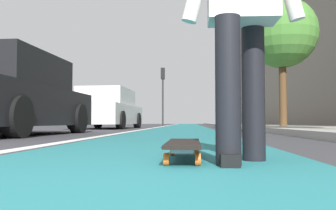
{
  "coord_description": "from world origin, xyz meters",
  "views": [
    {
      "loc": [
        -0.75,
        -0.28,
        0.24
      ],
      "look_at": [
        11.02,
        0.42,
        0.8
      ],
      "focal_mm": 38.73,
      "sensor_mm": 36.0,
      "label": 1
    }
  ],
  "objects_px": {
    "parked_car_near": "(10,97)",
    "street_tree_mid": "(282,34)",
    "parked_car_mid": "(108,110)",
    "skateboard": "(183,145)",
    "traffic_light": "(163,85)",
    "skater_person": "(242,2)",
    "pedestrian_distant": "(250,108)"
  },
  "relations": [
    {
      "from": "parked_car_near",
      "to": "street_tree_mid",
      "type": "relative_size",
      "value": 1.01
    },
    {
      "from": "skater_person",
      "to": "traffic_light",
      "type": "xyz_separation_m",
      "value": [
        23.21,
        2.19,
        1.88
      ]
    },
    {
      "from": "skater_person",
      "to": "pedestrian_distant",
      "type": "relative_size",
      "value": 1.11
    },
    {
      "from": "skateboard",
      "to": "skater_person",
      "type": "distance_m",
      "value": 0.92
    },
    {
      "from": "pedestrian_distant",
      "to": "parked_car_near",
      "type": "bearing_deg",
      "value": 148.58
    },
    {
      "from": "skater_person",
      "to": "parked_car_mid",
      "type": "bearing_deg",
      "value": 16.62
    },
    {
      "from": "skateboard",
      "to": "parked_car_mid",
      "type": "bearing_deg",
      "value": 15.18
    },
    {
      "from": "street_tree_mid",
      "to": "pedestrian_distant",
      "type": "xyz_separation_m",
      "value": [
        4.84,
        0.2,
        -2.16
      ]
    },
    {
      "from": "parked_car_near",
      "to": "street_tree_mid",
      "type": "xyz_separation_m",
      "value": [
        4.95,
        -6.17,
        2.3
      ]
    },
    {
      "from": "parked_car_mid",
      "to": "street_tree_mid",
      "type": "relative_size",
      "value": 1.13
    },
    {
      "from": "street_tree_mid",
      "to": "parked_car_mid",
      "type": "bearing_deg",
      "value": 71.81
    },
    {
      "from": "parked_car_near",
      "to": "parked_car_mid",
      "type": "bearing_deg",
      "value": -2.01
    },
    {
      "from": "skateboard",
      "to": "skater_person",
      "type": "height_order",
      "value": "skater_person"
    },
    {
      "from": "skateboard",
      "to": "skater_person",
      "type": "xyz_separation_m",
      "value": [
        -0.15,
        -0.35,
        0.84
      ]
    },
    {
      "from": "traffic_light",
      "to": "pedestrian_distant",
      "type": "height_order",
      "value": "traffic_light"
    },
    {
      "from": "skateboard",
      "to": "traffic_light",
      "type": "distance_m",
      "value": 23.3
    },
    {
      "from": "skateboard",
      "to": "parked_car_mid",
      "type": "distance_m",
      "value": 11.48
    },
    {
      "from": "parked_car_near",
      "to": "parked_car_mid",
      "type": "relative_size",
      "value": 0.89
    },
    {
      "from": "street_tree_mid",
      "to": "skateboard",
      "type": "bearing_deg",
      "value": 162.19
    },
    {
      "from": "skater_person",
      "to": "parked_car_near",
      "type": "bearing_deg",
      "value": 39.75
    },
    {
      "from": "skateboard",
      "to": "parked_car_mid",
      "type": "xyz_separation_m",
      "value": [
        11.07,
        3.0,
        0.6
      ]
    },
    {
      "from": "parked_car_mid",
      "to": "street_tree_mid",
      "type": "distance_m",
      "value": 6.66
    },
    {
      "from": "pedestrian_distant",
      "to": "street_tree_mid",
      "type": "bearing_deg",
      "value": -177.68
    },
    {
      "from": "pedestrian_distant",
      "to": "parked_car_mid",
      "type": "bearing_deg",
      "value": 116.73
    },
    {
      "from": "skateboard",
      "to": "parked_car_mid",
      "type": "height_order",
      "value": "parked_car_mid"
    },
    {
      "from": "skater_person",
      "to": "street_tree_mid",
      "type": "bearing_deg",
      "value": -15.58
    },
    {
      "from": "skateboard",
      "to": "parked_car_near",
      "type": "bearing_deg",
      "value": 37.9
    },
    {
      "from": "parked_car_mid",
      "to": "pedestrian_distant",
      "type": "xyz_separation_m",
      "value": [
        2.89,
        -5.74,
        0.15
      ]
    },
    {
      "from": "parked_car_near",
      "to": "pedestrian_distant",
      "type": "distance_m",
      "value": 11.47
    },
    {
      "from": "skateboard",
      "to": "traffic_light",
      "type": "height_order",
      "value": "traffic_light"
    },
    {
      "from": "skateboard",
      "to": "skater_person",
      "type": "relative_size",
      "value": 0.51
    },
    {
      "from": "skateboard",
      "to": "traffic_light",
      "type": "xyz_separation_m",
      "value": [
        23.07,
        1.84,
        2.73
      ]
    }
  ]
}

